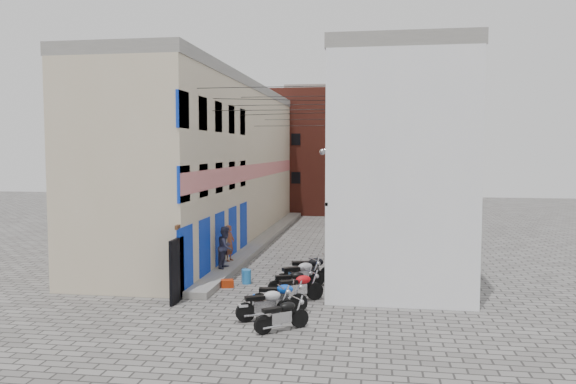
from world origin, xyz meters
The scene contains 21 objects.
ground centered at (0.00, 0.00, 0.00)m, with size 90.00×90.00×0.00m, color #5B5855.
plinth centered at (-2.05, 13.00, 0.12)m, with size 0.90×26.00×0.25m, color gray.
building_left centered at (-4.98, 12.95, 4.50)m, with size 5.10×27.00×9.00m.
building_right centered at (5.00, 13.00, 4.51)m, with size 5.94×26.00×9.00m.
building_far_brick_left centered at (-2.00, 28.00, 5.00)m, with size 6.00×6.00×10.00m, color maroon.
building_far_brick_right centered at (3.00, 30.00, 4.00)m, with size 5.00×6.00×8.00m, color maroon.
building_far_concrete centered at (0.00, 34.00, 5.50)m, with size 8.00×5.00×11.00m, color gray.
far_shopfront centered at (0.00, 25.20, 1.20)m, with size 2.00×0.30×2.40m, color black.
overhead_wires centered at (0.00, 7.64, 7.12)m, with size 5.80×13.02×1.32m.
motorcycle_a centered at (1.52, -2.86, 0.51)m, with size 0.55×1.75×1.01m, color black, non-canonical shape.
motorcycle_b centered at (0.87, -1.92, 0.55)m, with size 0.60×1.89×1.09m, color #B0AFB4, non-canonical shape.
motorcycle_c centered at (1.10, -0.94, 0.54)m, with size 0.59×1.86×1.08m, color #0C41B9, non-canonical shape.
motorcycle_d centered at (1.56, 0.22, 0.56)m, with size 0.61×1.93×1.12m, color red, non-canonical shape.
motorcycle_e centered at (1.23, 1.12, 0.51)m, with size 0.56×1.77×1.03m, color black, non-canonical shape.
motorcycle_f centered at (1.39, 2.07, 0.60)m, with size 0.65×2.06×1.19m, color #A8A7AC, non-canonical shape.
motorcycle_g centered at (1.67, 3.00, 0.61)m, with size 0.66×2.10×1.22m, color black, non-canonical shape.
person_a centered at (-2.24, 5.59, 1.05)m, with size 0.58×0.38×1.60m, color brown.
person_b centered at (-2.04, 4.15, 1.13)m, with size 0.85×0.66×1.75m, color #393A56.
water_jug_near centered at (-0.77, 2.55, 0.27)m, with size 0.35×0.35×0.55m, color #287CC9.
water_jug_far centered at (-0.90, 2.93, 0.24)m, with size 0.31×0.31×0.48m, color blue.
red_crate centered at (-1.36, 1.88, 0.14)m, with size 0.46×0.34×0.29m, color #A72D0B.
Camera 1 is at (4.12, -18.43, 5.21)m, focal length 35.00 mm.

